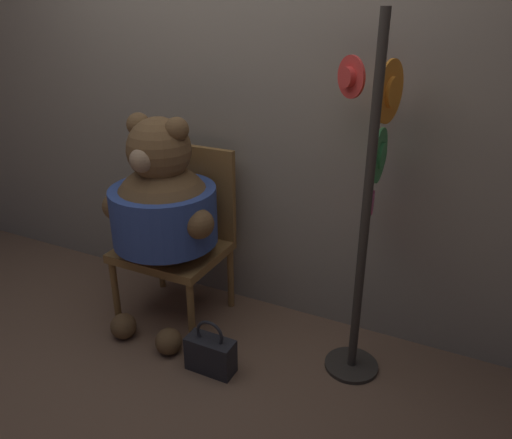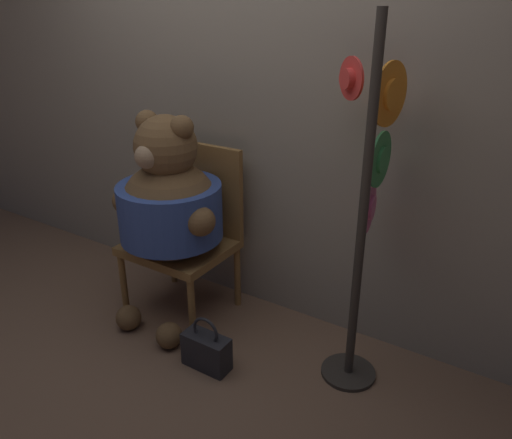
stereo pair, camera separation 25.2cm
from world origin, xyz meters
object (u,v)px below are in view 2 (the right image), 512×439
(handbag_on_ground, at_px, (206,350))
(teddy_bear, at_px, (169,205))
(chair, at_px, (188,226))
(hat_display_rack, at_px, (367,203))

(handbag_on_ground, bearing_deg, teddy_bear, 148.32)
(chair, xyz_separation_m, hat_display_rack, (1.10, -0.03, 0.40))
(teddy_bear, xyz_separation_m, hat_display_rack, (1.08, 0.15, 0.19))
(teddy_bear, height_order, hat_display_rack, hat_display_rack)
(handbag_on_ground, bearing_deg, hat_display_rack, 33.27)
(hat_display_rack, height_order, handbag_on_ground, hat_display_rack)
(teddy_bear, height_order, handbag_on_ground, teddy_bear)
(chair, distance_m, hat_display_rack, 1.17)
(teddy_bear, bearing_deg, hat_display_rack, 8.01)
(hat_display_rack, bearing_deg, chair, 178.64)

